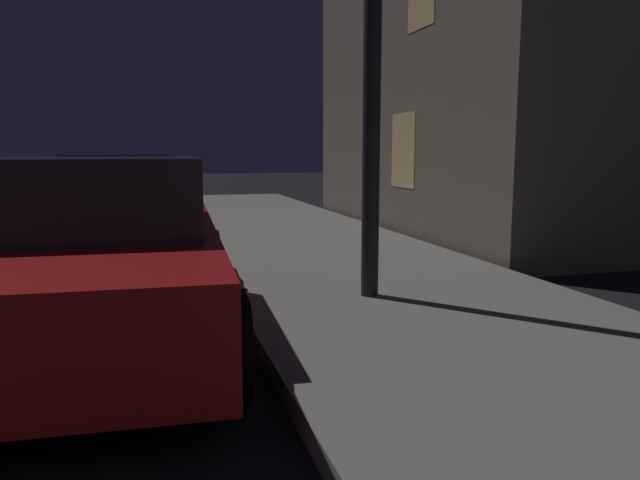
{
  "coord_description": "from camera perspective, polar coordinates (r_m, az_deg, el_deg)",
  "views": [
    {
      "loc": [
        3.29,
        -0.61,
        1.48
      ],
      "look_at": [
        4.24,
        2.73,
        0.97
      ],
      "focal_mm": 33.78,
      "sensor_mm": 36.0,
      "label": 1
    }
  ],
  "objects": [
    {
      "name": "car_silver",
      "position": [
        10.75,
        -18.27,
        3.89
      ],
      "size": [
        2.19,
        4.14,
        1.43
      ],
      "color": "#B7B7BF",
      "rests_on": "ground"
    },
    {
      "name": "car_red",
      "position": [
        5.03,
        -20.7,
        -0.92
      ],
      "size": [
        2.29,
        4.62,
        1.43
      ],
      "color": "maroon",
      "rests_on": "ground"
    }
  ]
}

